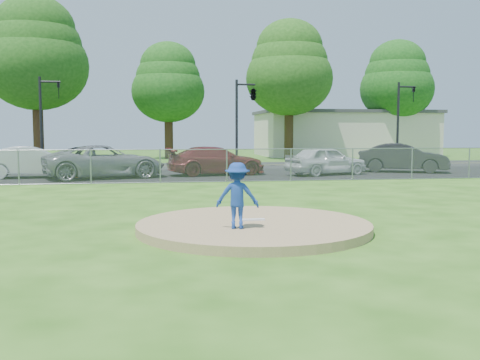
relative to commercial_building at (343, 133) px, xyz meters
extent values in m
plane|color=#285913|center=(-16.00, -28.00, -2.16)|extent=(120.00, 120.00, 0.00)
cylinder|color=#9D8056|center=(-16.00, -38.00, -2.06)|extent=(5.40, 5.40, 0.20)
cube|color=white|center=(-16.00, -37.80, -1.94)|extent=(0.60, 0.15, 0.04)
cube|color=gray|center=(-16.00, -26.00, -1.41)|extent=(40.00, 0.06, 1.50)
cube|color=black|center=(-16.00, -21.50, -2.15)|extent=(50.00, 8.00, 0.01)
cube|color=#232325|center=(-16.00, -14.00, -2.16)|extent=(60.00, 7.00, 0.01)
cube|color=beige|center=(0.00, 0.00, -0.16)|extent=(16.00, 9.00, 4.00)
cube|color=#3F3F42|center=(0.00, 0.00, 1.99)|extent=(16.40, 9.40, 0.30)
cylinder|color=#392014|center=(-27.00, -7.00, 0.29)|extent=(0.78, 0.78, 4.90)
ellipsoid|color=#1A4A13|center=(-27.00, -7.00, 5.09)|extent=(7.84, 7.84, 6.66)
ellipsoid|color=#1A4A13|center=(-27.00, -7.00, 6.46)|extent=(6.90, 6.90, 5.86)
ellipsoid|color=#1A4A13|center=(-27.00, -7.00, 7.84)|extent=(5.96, 5.96, 5.06)
cylinder|color=#382014|center=(-17.00, -4.00, -0.23)|extent=(0.72, 0.72, 3.85)
ellipsoid|color=#164D14|center=(-17.00, -4.00, 3.54)|extent=(6.16, 6.16, 5.24)
ellipsoid|color=#164D14|center=(-17.00, -4.00, 4.62)|extent=(5.42, 5.42, 4.61)
ellipsoid|color=#164D14|center=(-17.00, -4.00, 5.69)|extent=(4.68, 4.68, 3.98)
cylinder|color=#332212|center=(-7.00, -6.00, 0.12)|extent=(0.76, 0.76, 4.55)
ellipsoid|color=#1E4F15|center=(-7.00, -6.00, 4.57)|extent=(7.28, 7.28, 6.19)
ellipsoid|color=#1E4F15|center=(-7.00, -6.00, 5.85)|extent=(6.41, 6.41, 5.45)
ellipsoid|color=#1E4F15|center=(-7.00, -6.00, 7.12)|extent=(5.53, 5.53, 4.70)
cylinder|color=#3D2516|center=(4.00, -3.00, -0.06)|extent=(0.74, 0.74, 4.20)
ellipsoid|color=#134A13|center=(4.00, -3.00, 4.06)|extent=(6.72, 6.72, 5.71)
ellipsoid|color=#134A13|center=(4.00, -3.00, 5.23)|extent=(5.91, 5.91, 5.03)
ellipsoid|color=#134A13|center=(4.00, -3.00, 6.41)|extent=(5.11, 5.11, 4.34)
cylinder|color=black|center=(-25.00, -16.00, 0.64)|extent=(0.16, 0.16, 5.60)
cylinder|color=black|center=(-24.40, -16.00, 3.14)|extent=(1.20, 0.12, 0.12)
imported|color=black|center=(-23.92, -16.00, 2.64)|extent=(0.16, 0.20, 1.00)
cylinder|color=black|center=(-13.00, -16.00, 0.64)|extent=(0.16, 0.16, 5.60)
cylinder|color=black|center=(-12.40, -16.00, 3.14)|extent=(1.20, 0.12, 0.12)
imported|color=black|center=(-11.92, -16.00, 2.64)|extent=(0.53, 2.48, 1.00)
cylinder|color=black|center=(-2.00, -16.00, 0.64)|extent=(0.16, 0.16, 5.60)
cylinder|color=black|center=(-1.40, -16.00, 3.14)|extent=(1.20, 0.12, 0.12)
imported|color=black|center=(-0.92, -16.00, 2.64)|extent=(0.16, 0.20, 1.00)
imported|color=navy|center=(-16.50, -38.74, -1.25)|extent=(1.02, 0.72, 1.43)
cone|color=#FC460D|center=(-22.17, -22.49, -1.84)|extent=(0.32, 0.32, 0.62)
imported|color=silver|center=(-24.26, -22.16, -1.37)|extent=(4.93, 2.33, 1.56)
imported|color=gray|center=(-20.67, -22.99, -1.34)|extent=(6.39, 4.37, 1.63)
imported|color=maroon|center=(-15.02, -22.01, -1.40)|extent=(5.43, 2.86, 1.50)
imported|color=silver|center=(-9.26, -22.82, -1.39)|extent=(4.80, 3.11, 1.52)
imported|color=#242427|center=(-4.34, -21.63, -1.34)|extent=(5.22, 3.60, 1.63)
camera|label=1|loc=(-18.26, -50.02, 0.12)|focal=40.00mm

